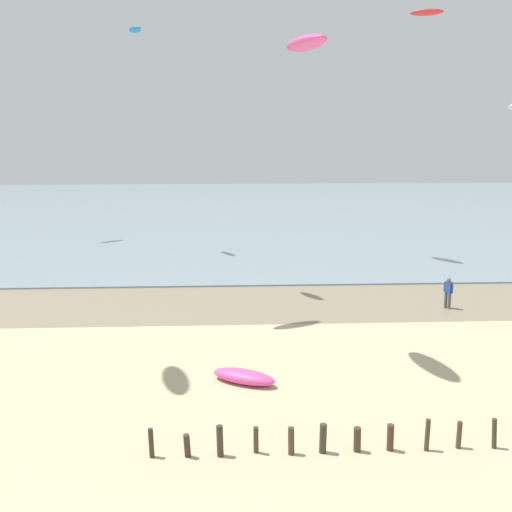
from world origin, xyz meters
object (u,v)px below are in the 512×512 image
Objects in this scene: kite_aloft_2 at (135,30)px; kite_aloft_8 at (427,12)px; person_nearest_camera at (448,292)px; kite_aloft_4 at (306,43)px; grounded_kite at (244,377)px.

kite_aloft_2 reaches higher than kite_aloft_8.
person_nearest_camera is 0.51× the size of kite_aloft_4.
kite_aloft_2 is 25.48m from kite_aloft_4.
kite_aloft_8 is (8.32, 11.44, 3.22)m from kite_aloft_4.
person_nearest_camera is at bearing 18.84° from kite_aloft_2.
grounded_kite is 1.24× the size of kite_aloft_2.
kite_aloft_2 is at bearing 8.69° from kite_aloft_4.
kite_aloft_2 is 1.09× the size of kite_aloft_8.
kite_aloft_2 reaches higher than person_nearest_camera.
kite_aloft_4 is (2.54, 3.12, 12.41)m from grounded_kite.
kite_aloft_8 is (-0.29, 5.30, 14.97)m from person_nearest_camera.
grounded_kite is at bearing 79.20° from kite_aloft_8.
kite_aloft_4 is (-8.60, -6.14, 11.75)m from person_nearest_camera.
kite_aloft_4 is at bearing -144.50° from person_nearest_camera.
kite_aloft_2 reaches higher than kite_aloft_4.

